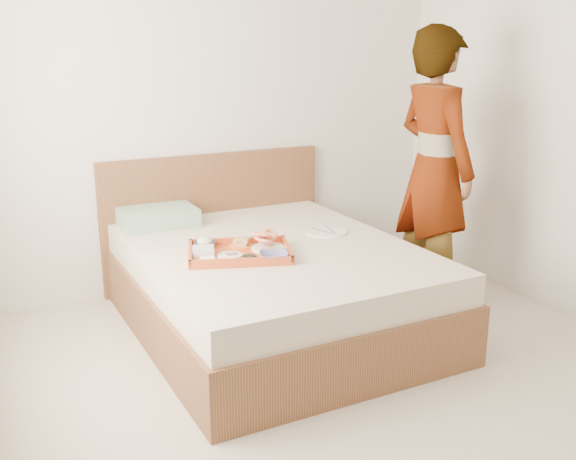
% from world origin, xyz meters
% --- Properties ---
extents(ground, '(3.50, 4.00, 0.01)m').
position_xyz_m(ground, '(0.00, 0.00, 0.00)').
color(ground, beige).
rests_on(ground, ground).
extents(wall_back, '(3.50, 0.01, 2.60)m').
position_xyz_m(wall_back, '(0.00, 2.00, 1.30)').
color(wall_back, silver).
rests_on(wall_back, ground).
extents(bed, '(1.65, 2.00, 0.53)m').
position_xyz_m(bed, '(-0.06, 1.00, 0.27)').
color(bed, brown).
rests_on(bed, ground).
extents(headboard, '(1.65, 0.06, 0.95)m').
position_xyz_m(headboard, '(-0.06, 1.97, 0.47)').
color(headboard, brown).
rests_on(headboard, ground).
extents(pillow, '(0.50, 0.35, 0.12)m').
position_xyz_m(pillow, '(-0.53, 1.77, 0.59)').
color(pillow, '#93AD8F').
rests_on(pillow, bed).
extents(tray, '(0.68, 0.59, 0.05)m').
position_xyz_m(tray, '(-0.31, 0.92, 0.56)').
color(tray, '#D1682F').
rests_on(tray, bed).
extents(prawn_plate, '(0.25, 0.25, 0.01)m').
position_xyz_m(prawn_plate, '(-0.13, 0.92, 0.55)').
color(prawn_plate, white).
rests_on(prawn_plate, tray).
extents(navy_bowl_big, '(0.21, 0.21, 0.04)m').
position_xyz_m(navy_bowl_big, '(-0.18, 0.73, 0.57)').
color(navy_bowl_big, navy).
rests_on(navy_bowl_big, tray).
extents(sauce_dish, '(0.11, 0.11, 0.03)m').
position_xyz_m(sauce_dish, '(-0.32, 0.76, 0.56)').
color(sauce_dish, black).
rests_on(sauce_dish, tray).
extents(meat_plate, '(0.18, 0.18, 0.01)m').
position_xyz_m(meat_plate, '(-0.38, 0.90, 0.55)').
color(meat_plate, white).
rests_on(meat_plate, tray).
extents(bread_plate, '(0.18, 0.18, 0.01)m').
position_xyz_m(bread_plate, '(-0.25, 1.03, 0.55)').
color(bread_plate, orange).
rests_on(bread_plate, tray).
extents(salad_bowl, '(0.16, 0.16, 0.04)m').
position_xyz_m(salad_bowl, '(-0.45, 1.10, 0.57)').
color(salad_bowl, navy).
rests_on(salad_bowl, tray).
extents(plastic_tub, '(0.15, 0.13, 0.05)m').
position_xyz_m(plastic_tub, '(-0.51, 0.97, 0.57)').
color(plastic_tub, silver).
rests_on(plastic_tub, tray).
extents(cheese_round, '(0.11, 0.11, 0.03)m').
position_xyz_m(cheese_round, '(-0.53, 0.84, 0.56)').
color(cheese_round, white).
rests_on(cheese_round, tray).
extents(dinner_plate, '(0.27, 0.27, 0.01)m').
position_xyz_m(dinner_plate, '(0.38, 1.10, 0.54)').
color(dinner_plate, white).
rests_on(dinner_plate, bed).
extents(person, '(0.44, 0.67, 1.82)m').
position_xyz_m(person, '(1.10, 0.95, 0.91)').
color(person, silver).
rests_on(person, ground).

